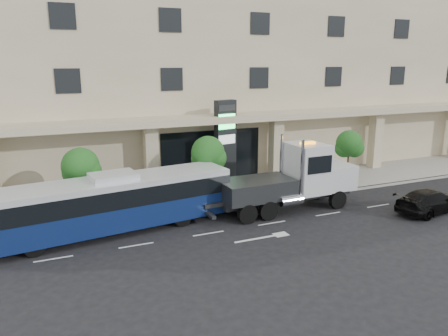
{
  "coord_description": "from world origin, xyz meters",
  "views": [
    {
      "loc": [
        -12.16,
        -22.48,
        9.21
      ],
      "look_at": [
        -1.54,
        2.0,
        2.7
      ],
      "focal_mm": 35.0,
      "sensor_mm": 36.0,
      "label": 1
    }
  ],
  "objects_px": {
    "tow_truck": "(294,180)",
    "signage_pylon": "(225,144)",
    "city_bus": "(115,202)",
    "black_sedan": "(430,201)"
  },
  "relations": [
    {
      "from": "tow_truck",
      "to": "signage_pylon",
      "type": "relative_size",
      "value": 1.61
    },
    {
      "from": "tow_truck",
      "to": "signage_pylon",
      "type": "height_order",
      "value": "signage_pylon"
    },
    {
      "from": "tow_truck",
      "to": "black_sedan",
      "type": "bearing_deg",
      "value": -29.26
    },
    {
      "from": "city_bus",
      "to": "tow_truck",
      "type": "height_order",
      "value": "tow_truck"
    },
    {
      "from": "tow_truck",
      "to": "black_sedan",
      "type": "relative_size",
      "value": 2.04
    },
    {
      "from": "city_bus",
      "to": "tow_truck",
      "type": "distance_m",
      "value": 11.15
    },
    {
      "from": "black_sedan",
      "to": "city_bus",
      "type": "bearing_deg",
      "value": 68.2
    },
    {
      "from": "tow_truck",
      "to": "signage_pylon",
      "type": "xyz_separation_m",
      "value": [
        -2.21,
        5.83,
        1.47
      ]
    },
    {
      "from": "city_bus",
      "to": "black_sedan",
      "type": "distance_m",
      "value": 19.21
    },
    {
      "from": "signage_pylon",
      "to": "black_sedan",
      "type": "bearing_deg",
      "value": -56.4
    }
  ]
}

